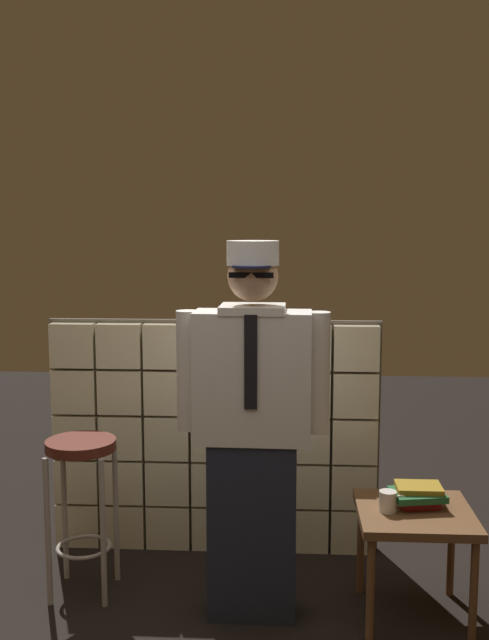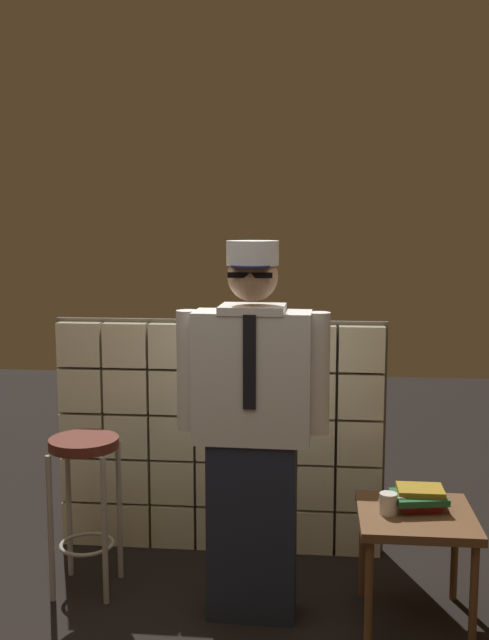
{
  "view_description": "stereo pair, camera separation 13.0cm",
  "coord_description": "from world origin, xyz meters",
  "px_view_note": "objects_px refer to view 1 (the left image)",
  "views": [
    {
      "loc": [
        0.4,
        -2.71,
        1.82
      ],
      "look_at": [
        0.21,
        0.55,
        1.39
      ],
      "focal_mm": 41.37,
      "sensor_mm": 36.0,
      "label": 1
    },
    {
      "loc": [
        0.53,
        -2.7,
        1.82
      ],
      "look_at": [
        0.21,
        0.55,
        1.39
      ],
      "focal_mm": 41.37,
      "sensor_mm": 36.0,
      "label": 2
    }
  ],
  "objects_px": {
    "standing_person": "(253,425)",
    "coffee_mug": "(389,501)",
    "bar_stool": "(82,479)",
    "book_stack": "(418,495)",
    "side_table": "(415,524)"
  },
  "relations": [
    {
      "from": "standing_person",
      "to": "book_stack",
      "type": "height_order",
      "value": "standing_person"
    },
    {
      "from": "bar_stool",
      "to": "coffee_mug",
      "type": "relative_size",
      "value": 6.16
    },
    {
      "from": "book_stack",
      "to": "coffee_mug",
      "type": "relative_size",
      "value": 2.08
    },
    {
      "from": "book_stack",
      "to": "coffee_mug",
      "type": "distance_m",
      "value": 0.16
    },
    {
      "from": "bar_stool",
      "to": "book_stack",
      "type": "height_order",
      "value": "bar_stool"
    },
    {
      "from": "book_stack",
      "to": "coffee_mug",
      "type": "bearing_deg",
      "value": -151.2
    },
    {
      "from": "book_stack",
      "to": "standing_person",
      "type": "bearing_deg",
      "value": -174.93
    },
    {
      "from": "bar_stool",
      "to": "book_stack",
      "type": "bearing_deg",
      "value": -3.34
    },
    {
      "from": "standing_person",
      "to": "side_table",
      "type": "relative_size",
      "value": 3.35
    },
    {
      "from": "standing_person",
      "to": "coffee_mug",
      "type": "height_order",
      "value": "standing_person"
    },
    {
      "from": "side_table",
      "to": "book_stack",
      "type": "xyz_separation_m",
      "value": [
        0.02,
        0.05,
        0.12
      ]
    },
    {
      "from": "standing_person",
      "to": "side_table",
      "type": "height_order",
      "value": "standing_person"
    },
    {
      "from": "bar_stool",
      "to": "book_stack",
      "type": "xyz_separation_m",
      "value": [
        1.6,
        -0.09,
        -0.01
      ]
    },
    {
      "from": "bar_stool",
      "to": "side_table",
      "type": "relative_size",
      "value": 1.49
    },
    {
      "from": "bar_stool",
      "to": "book_stack",
      "type": "distance_m",
      "value": 1.61
    }
  ]
}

